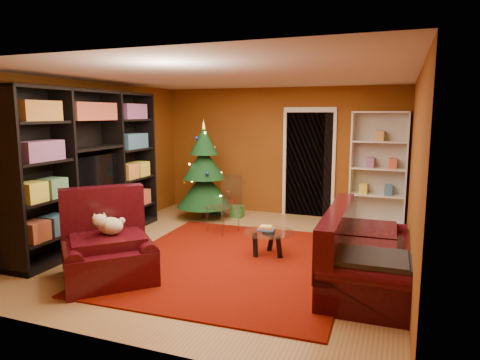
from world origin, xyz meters
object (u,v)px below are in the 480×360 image
at_px(media_unit, 91,168).
at_px(armchair, 108,245).
at_px(white_bookshelf, 378,169).
at_px(dog, 111,226).
at_px(coffee_table, 268,243).
at_px(gift_box_teal, 217,207).
at_px(rug, 233,261).
at_px(gift_box_red, 228,205).
at_px(gift_box_green, 237,211).
at_px(christmas_tree, 204,171).
at_px(sofa, 369,247).
at_px(acrylic_chair, 223,207).

relative_size(media_unit, armchair, 2.72).
bearing_deg(white_bookshelf, dog, -124.54).
xyz_separation_m(media_unit, armchair, (1.24, -1.23, -0.76)).
bearing_deg(armchair, coffee_table, -0.76).
bearing_deg(media_unit, armchair, -45.92).
bearing_deg(gift_box_teal, dog, -87.33).
relative_size(rug, gift_box_red, 14.69).
bearing_deg(gift_box_teal, gift_box_green, -14.79).
distance_m(gift_box_red, white_bookshelf, 3.19).
bearing_deg(coffee_table, gift_box_teal, 129.04).
bearing_deg(white_bookshelf, media_unit, -143.78).
height_order(christmas_tree, gift_box_teal, christmas_tree).
relative_size(gift_box_green, coffee_table, 0.32).
distance_m(sofa, coffee_table, 1.56).
relative_size(gift_box_green, sofa, 0.11).
distance_m(gift_box_red, coffee_table, 3.03).
distance_m(gift_box_green, acrylic_chair, 1.25).
relative_size(dog, coffee_table, 0.54).
distance_m(media_unit, armchair, 1.90).
height_order(white_bookshelf, coffee_table, white_bookshelf).
relative_size(rug, media_unit, 1.13).
height_order(gift_box_red, coffee_table, coffee_table).
height_order(rug, gift_box_green, gift_box_green).
distance_m(rug, dog, 1.77).
bearing_deg(gift_box_red, media_unit, -112.40).
distance_m(white_bookshelf, coffee_table, 3.00).
distance_m(armchair, sofa, 3.23).
xyz_separation_m(white_bookshelf, dog, (-2.99, -4.03, -0.38)).
bearing_deg(dog, gift_box_green, 39.99).
distance_m(media_unit, gift_box_red, 3.28).
bearing_deg(gift_box_green, dog, -95.23).
distance_m(christmas_tree, armchair, 3.39).
relative_size(white_bookshelf, coffee_table, 2.95).
bearing_deg(dog, media_unit, 92.13).
distance_m(media_unit, gift_box_teal, 2.97).
height_order(media_unit, acrylic_chair, media_unit).
distance_m(rug, sofa, 1.89).
xyz_separation_m(rug, media_unit, (-2.46, 0.07, 1.21)).
xyz_separation_m(coffee_table, acrylic_chair, (-1.10, 0.89, 0.27)).
relative_size(rug, white_bookshelf, 1.66).
height_order(media_unit, armchair, media_unit).
xyz_separation_m(christmas_tree, sofa, (3.31, -2.31, -0.49)).
distance_m(media_unit, christmas_tree, 2.35).
bearing_deg(christmas_tree, acrylic_chair, -48.74).
bearing_deg(armchair, sofa, -26.16).
bearing_deg(sofa, white_bookshelf, 0.37).
distance_m(rug, media_unit, 2.74).
bearing_deg(gift_box_red, acrylic_chair, -70.39).
xyz_separation_m(armchair, dog, (0.00, 0.07, 0.22)).
height_order(rug, sofa, sofa).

